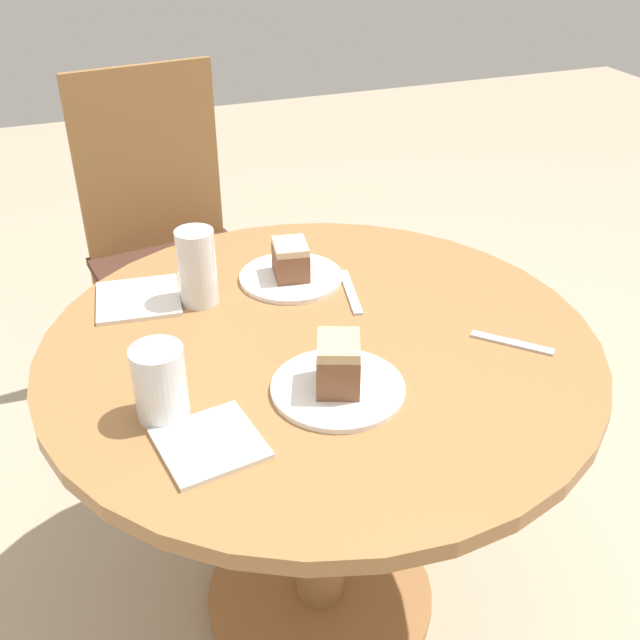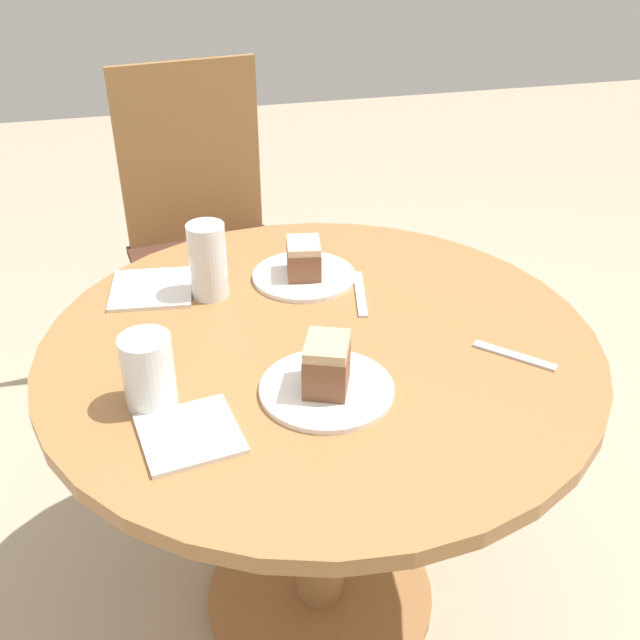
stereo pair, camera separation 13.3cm
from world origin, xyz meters
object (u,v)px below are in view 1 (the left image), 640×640
(cake_slice_far, at_px, (338,364))
(glass_lemonade, at_px, (161,387))
(chair, at_px, (172,247))
(cake_slice_near, at_px, (291,259))
(plate_far, at_px, (338,388))
(plate_near, at_px, (291,277))
(glass_water, at_px, (197,271))

(cake_slice_far, relative_size, glass_lemonade, 0.85)
(cake_slice_far, bearing_deg, glass_lemonade, 172.18)
(chair, xyz_separation_m, cake_slice_far, (0.09, -1.05, 0.27))
(glass_lemonade, bearing_deg, cake_slice_near, 46.82)
(glass_lemonade, bearing_deg, plate_far, -7.82)
(plate_far, bearing_deg, cake_slice_far, 90.00)
(cake_slice_near, height_order, glass_lemonade, glass_lemonade)
(plate_near, distance_m, plate_far, 0.39)
(chair, bearing_deg, cake_slice_near, -86.11)
(glass_lemonade, bearing_deg, chair, 79.59)
(cake_slice_far, bearing_deg, glass_water, 111.93)
(plate_far, distance_m, glass_water, 0.40)
(plate_near, bearing_deg, glass_water, -173.30)
(cake_slice_far, distance_m, glass_lemonade, 0.28)
(chair, distance_m, cake_slice_near, 0.73)
(chair, xyz_separation_m, glass_lemonade, (-0.19, -1.02, 0.27))
(plate_far, distance_m, cake_slice_near, 0.39)
(cake_slice_far, xyz_separation_m, glass_lemonade, (-0.28, 0.04, -0.00))
(plate_near, height_order, cake_slice_near, cake_slice_near)
(plate_near, xyz_separation_m, glass_lemonade, (-0.33, -0.35, 0.05))
(plate_far, xyz_separation_m, cake_slice_near, (0.05, 0.39, 0.04))
(plate_near, xyz_separation_m, glass_water, (-0.20, -0.02, 0.06))
(plate_far, bearing_deg, cake_slice_near, 82.70)
(chair, bearing_deg, plate_far, -93.01)
(cake_slice_near, bearing_deg, plate_far, -97.30)
(chair, xyz_separation_m, plate_far, (0.09, -1.05, 0.22))
(chair, height_order, plate_near, chair)
(plate_far, bearing_deg, glass_lemonade, 172.18)
(chair, relative_size, cake_slice_far, 9.37)
(chair, height_order, cake_slice_far, chair)
(plate_near, bearing_deg, cake_slice_near, 90.00)
(chair, relative_size, plate_near, 4.62)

